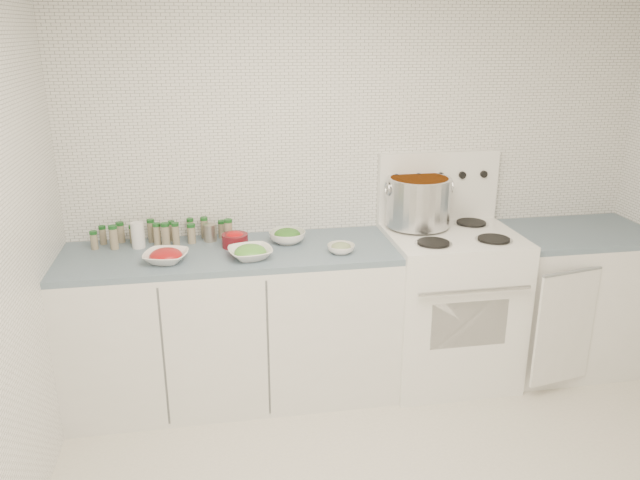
{
  "coord_description": "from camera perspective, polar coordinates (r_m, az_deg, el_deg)",
  "views": [
    {
      "loc": [
        -0.89,
        -2.11,
        2.07
      ],
      "look_at": [
        -0.32,
        1.14,
        0.95
      ],
      "focal_mm": 35.0,
      "sensor_mm": 36.0,
      "label": 1
    }
  ],
  "objects": [
    {
      "name": "room_walls",
      "position": [
        2.35,
        12.68,
        5.64
      ],
      "size": [
        3.54,
        3.04,
        2.52
      ],
      "color": "white",
      "rests_on": "ground"
    },
    {
      "name": "counter_left",
      "position": [
        3.68,
        -7.96,
        -7.6
      ],
      "size": [
        1.85,
        0.62,
        0.9
      ],
      "color": "white",
      "rests_on": "ground"
    },
    {
      "name": "stove",
      "position": [
        3.9,
        11.59,
        -5.45
      ],
      "size": [
        0.76,
        0.7,
        1.36
      ],
      "color": "white",
      "rests_on": "ground"
    },
    {
      "name": "counter_right",
      "position": [
        4.28,
        21.89,
        -4.95
      ],
      "size": [
        0.89,
        0.7,
        0.9
      ],
      "color": "white",
      "rests_on": "ground"
    },
    {
      "name": "stock_pot",
      "position": [
        3.78,
        8.98,
        3.65
      ],
      "size": [
        0.4,
        0.38,
        0.29
      ],
      "rotation": [
        0.0,
        0.0,
        0.11
      ],
      "color": "silver",
      "rests_on": "stove"
    },
    {
      "name": "bowl_tomato",
      "position": [
        3.39,
        -13.91,
        -1.44
      ],
      "size": [
        0.28,
        0.28,
        0.08
      ],
      "color": "white",
      "rests_on": "counter_left"
    },
    {
      "name": "bowl_snowpea",
      "position": [
        3.37,
        -6.39,
        -1.13
      ],
      "size": [
        0.27,
        0.27,
        0.08
      ],
      "color": "white",
      "rests_on": "counter_left"
    },
    {
      "name": "bowl_broccoli",
      "position": [
        3.6,
        -3.01,
        0.38
      ],
      "size": [
        0.22,
        0.22,
        0.08
      ],
      "color": "white",
      "rests_on": "counter_left"
    },
    {
      "name": "bowl_zucchini",
      "position": [
        3.43,
        1.94,
        -0.73
      ],
      "size": [
        0.2,
        0.2,
        0.06
      ],
      "color": "white",
      "rests_on": "counter_left"
    },
    {
      "name": "bowl_pepper",
      "position": [
        3.55,
        -7.78,
        0.08
      ],
      "size": [
        0.15,
        0.15,
        0.09
      ],
      "color": "#5C0F17",
      "rests_on": "counter_left"
    },
    {
      "name": "salt_canister",
      "position": [
        3.64,
        -16.31,
        0.43
      ],
      "size": [
        0.08,
        0.08,
        0.15
      ],
      "primitive_type": "cylinder",
      "rotation": [
        0.0,
        0.0,
        0.14
      ],
      "color": "white",
      "rests_on": "counter_left"
    },
    {
      "name": "tin_can",
      "position": [
        3.67,
        -10.03,
        0.67
      ],
      "size": [
        0.09,
        0.09,
        0.1
      ],
      "primitive_type": "cylinder",
      "rotation": [
        0.0,
        0.0,
        -0.27
      ],
      "color": "gray",
      "rests_on": "counter_left"
    },
    {
      "name": "spice_cluster",
      "position": [
        3.69,
        -14.14,
        0.66
      ],
      "size": [
        0.79,
        0.16,
        0.14
      ],
      "color": "gray",
      "rests_on": "counter_left"
    }
  ]
}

